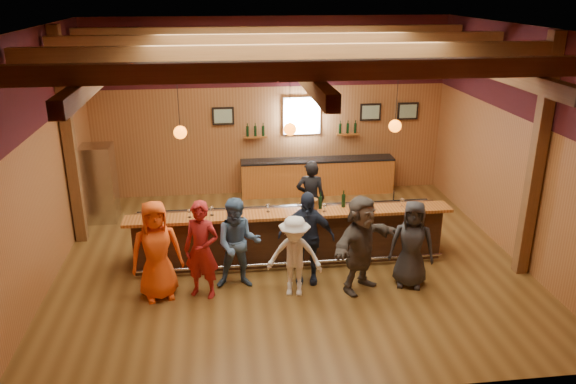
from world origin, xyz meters
name	(u,v)px	position (x,y,z in m)	size (l,w,h in m)	color
room	(290,101)	(0.00, 0.06, 3.21)	(9.04, 9.00, 4.52)	brown
bar_counter	(290,233)	(0.02, 0.15, 0.52)	(6.30, 1.07, 1.11)	black
back_bar_cabinet	(317,176)	(1.20, 3.72, 0.48)	(4.00, 0.52, 0.95)	#914A1A
window	(302,116)	(0.80, 3.95, 2.05)	(0.95, 0.09, 0.95)	silver
framed_pictures	(335,113)	(1.67, 3.94, 2.10)	(5.35, 0.05, 0.45)	black
wine_shelves	(302,133)	(0.80, 3.88, 1.62)	(3.00, 0.18, 0.30)	#914A1A
pendant_lights	(290,129)	(0.00, 0.00, 2.71)	(4.24, 0.24, 1.37)	black
stainless_fridge	(100,183)	(-4.10, 2.60, 0.90)	(0.70, 0.70, 1.80)	silver
customer_orange	(156,250)	(-2.46, -1.10, 0.90)	(0.88, 0.57, 1.81)	#F35516
customer_redvest	(202,250)	(-1.69, -1.15, 0.89)	(0.65, 0.43, 1.78)	maroon
customer_denim	(238,244)	(-1.05, -0.91, 0.86)	(0.83, 0.65, 1.71)	#446389
customer_white	(294,256)	(-0.08, -1.30, 0.75)	(0.97, 0.56, 1.50)	white
customer_navy	(306,237)	(0.19, -0.86, 0.88)	(1.04, 0.43, 1.77)	#1C2539
customer_brown	(361,244)	(1.11, -1.27, 0.90)	(1.67, 0.53, 1.80)	#4F473F
customer_dark	(412,244)	(2.06, -1.23, 0.82)	(0.80, 0.52, 1.64)	#29292C
bartender	(311,199)	(0.60, 1.14, 0.86)	(0.63, 0.41, 1.72)	black
ice_bucket	(313,205)	(0.43, -0.12, 1.22)	(0.21, 0.21, 0.23)	brown
bottle_a	(320,202)	(0.59, -0.05, 1.24)	(0.07, 0.07, 0.33)	black
bottle_b	(343,200)	(1.05, -0.02, 1.24)	(0.07, 0.07, 0.34)	black
glass_a	(149,212)	(-2.67, -0.13, 1.23)	(0.07, 0.07, 0.17)	silver
glass_b	(189,211)	(-1.92, -0.19, 1.23)	(0.07, 0.07, 0.17)	silver
glass_c	(212,209)	(-1.50, -0.14, 1.24)	(0.08, 0.08, 0.18)	silver
glass_d	(240,208)	(-0.97, -0.15, 1.23)	(0.08, 0.08, 0.17)	silver
glass_e	(268,206)	(-0.44, -0.10, 1.23)	(0.08, 0.08, 0.17)	silver
glass_f	(325,206)	(0.65, -0.21, 1.23)	(0.07, 0.07, 0.16)	silver
glass_g	(352,203)	(1.20, -0.14, 1.23)	(0.07, 0.07, 0.16)	silver
glass_h	(402,200)	(2.20, -0.14, 1.24)	(0.08, 0.08, 0.18)	silver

